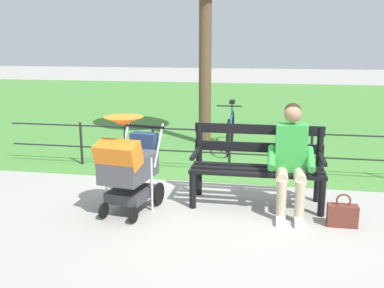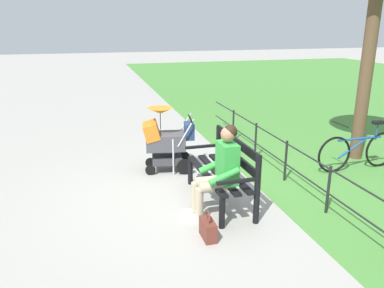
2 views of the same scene
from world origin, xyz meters
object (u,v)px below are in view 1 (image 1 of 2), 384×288
Objects in this scene: handbag at (342,215)px; stroller at (128,163)px; bicycle at (230,130)px; person_on_bench at (291,156)px; park_bench at (257,162)px.

stroller is at bearing 0.97° from handbag.
person_on_bench is at bearing 108.40° from bicycle.
stroller is 3.47m from bicycle.
handbag is at bearing -179.03° from stroller.
stroller is at bearing 75.80° from bicycle.
stroller reaches higher than handbag.
stroller is 2.45m from handbag.
park_bench is at bearing -157.67° from stroller.
bicycle is (0.60, -2.76, -0.16)m from park_bench.
stroller reaches higher than park_bench.
person_on_bench is 3.16m from bicycle.
person_on_bench reaches higher than handbag.
park_bench is at bearing 102.30° from bicycle.
bicycle is at bearing -77.70° from park_bench.
park_bench is 0.47m from person_on_bench.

